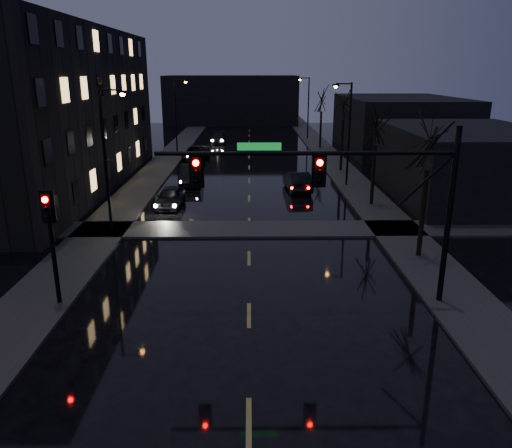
{
  "coord_description": "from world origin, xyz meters",
  "views": [
    {
      "loc": [
        0.05,
        -9.03,
        8.9
      ],
      "look_at": [
        0.29,
        9.37,
        3.2
      ],
      "focal_mm": 35.0,
      "sensor_mm": 36.0,
      "label": 1
    }
  ],
  "objects_px": {
    "oncoming_car_d": "(218,138)",
    "lead_car": "(297,181)",
    "oncoming_car_a": "(170,197)",
    "oncoming_car_b": "(192,175)",
    "oncoming_car_c": "(196,153)"
  },
  "relations": [
    {
      "from": "oncoming_car_d",
      "to": "lead_car",
      "type": "xyz_separation_m",
      "value": [
        7.64,
        -25.9,
        0.09
      ]
    },
    {
      "from": "oncoming_car_a",
      "to": "oncoming_car_d",
      "type": "distance_m",
      "value": 30.59
    },
    {
      "from": "oncoming_car_a",
      "to": "oncoming_car_d",
      "type": "height_order",
      "value": "oncoming_car_a"
    },
    {
      "from": "oncoming_car_a",
      "to": "oncoming_car_b",
      "type": "height_order",
      "value": "oncoming_car_b"
    },
    {
      "from": "oncoming_car_d",
      "to": "lead_car",
      "type": "bearing_deg",
      "value": -73.9
    },
    {
      "from": "oncoming_car_d",
      "to": "lead_car",
      "type": "height_order",
      "value": "lead_car"
    },
    {
      "from": "oncoming_car_a",
      "to": "lead_car",
      "type": "xyz_separation_m",
      "value": [
        9.05,
        4.65,
        0.06
      ]
    },
    {
      "from": "oncoming_car_b",
      "to": "oncoming_car_d",
      "type": "height_order",
      "value": "oncoming_car_b"
    },
    {
      "from": "oncoming_car_b",
      "to": "oncoming_car_c",
      "type": "bearing_deg",
      "value": 92.04
    },
    {
      "from": "oncoming_car_a",
      "to": "oncoming_car_b",
      "type": "xyz_separation_m",
      "value": [
        0.67,
        7.1,
        0.09
      ]
    },
    {
      "from": "oncoming_car_b",
      "to": "oncoming_car_d",
      "type": "xyz_separation_m",
      "value": [
        0.74,
        23.45,
        -0.11
      ]
    },
    {
      "from": "oncoming_car_b",
      "to": "oncoming_car_a",
      "type": "bearing_deg",
      "value": -97.56
    },
    {
      "from": "oncoming_car_a",
      "to": "oncoming_car_d",
      "type": "relative_size",
      "value": 0.88
    },
    {
      "from": "oncoming_car_c",
      "to": "oncoming_car_d",
      "type": "height_order",
      "value": "oncoming_car_c"
    },
    {
      "from": "oncoming_car_d",
      "to": "oncoming_car_c",
      "type": "bearing_deg",
      "value": -97.82
    }
  ]
}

